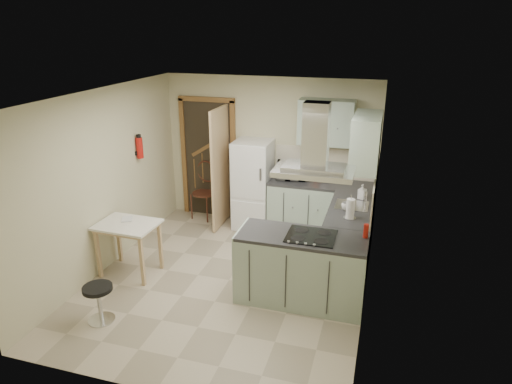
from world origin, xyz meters
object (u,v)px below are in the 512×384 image
(bentwood_chair, at_px, (204,193))
(stool, at_px, (99,303))
(fridge, at_px, (253,185))
(microwave, at_px, (292,171))
(drop_leaf_table, at_px, (130,248))
(extractor_hood, at_px, (314,171))
(peninsula, at_px, (302,268))

(bentwood_chair, xyz_separation_m, stool, (-0.00, -3.17, -0.23))
(fridge, distance_m, microwave, 0.71)
(bentwood_chair, bearing_deg, microwave, 10.01)
(drop_leaf_table, height_order, bentwood_chair, bentwood_chair)
(drop_leaf_table, xyz_separation_m, microwave, (1.83, 2.06, 0.66))
(extractor_hood, distance_m, stool, 2.92)
(extractor_hood, relative_size, microwave, 1.80)
(extractor_hood, bearing_deg, bentwood_chair, 137.45)
(fridge, xyz_separation_m, microwave, (0.65, 0.07, 0.29))
(bentwood_chair, bearing_deg, peninsula, -32.62)
(fridge, height_order, extractor_hood, extractor_hood)
(fridge, bearing_deg, peninsula, -58.26)
(drop_leaf_table, relative_size, microwave, 1.60)
(extractor_hood, bearing_deg, stool, -154.39)
(peninsula, height_order, stool, peninsula)
(extractor_hood, distance_m, drop_leaf_table, 2.84)
(drop_leaf_table, xyz_separation_m, stool, (0.24, -1.08, -0.14))
(peninsula, bearing_deg, bentwood_chair, 136.16)
(fridge, height_order, stool, fridge)
(fridge, bearing_deg, extractor_hood, -56.21)
(peninsula, distance_m, drop_leaf_table, 2.41)
(peninsula, height_order, drop_leaf_table, peninsula)
(stool, bearing_deg, bentwood_chair, 89.92)
(bentwood_chair, relative_size, microwave, 1.85)
(fridge, height_order, bentwood_chair, fridge)
(extractor_hood, bearing_deg, microwave, 108.29)
(peninsula, distance_m, stool, 2.44)
(drop_leaf_table, bearing_deg, bentwood_chair, 85.43)
(drop_leaf_table, bearing_deg, microwave, 50.32)
(extractor_hood, xyz_separation_m, stool, (-2.27, -1.09, -1.49))
(extractor_hood, height_order, microwave, extractor_hood)
(peninsula, height_order, microwave, microwave)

